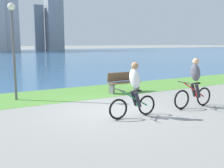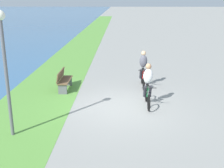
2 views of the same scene
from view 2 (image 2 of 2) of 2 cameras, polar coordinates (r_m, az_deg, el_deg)
The scene contains 6 objects.
ground_plane at distance 10.85m, azimuth 1.66°, elevation -4.68°, with size 300.00×300.00×0.00m, color gray.
grass_strip_bayside at distance 11.35m, azimuth -15.71°, elevation -4.32°, with size 120.00×3.05×0.01m, color #59933D.
cyclist_lead at distance 10.84m, azimuth 7.23°, elevation -0.17°, with size 1.64×0.52×1.66m.
cyclist_trailing at distance 13.23m, azimuth 6.28°, elevation 3.00°, with size 1.71×0.52×1.70m.
bench_near_path at distance 12.97m, azimuth -9.67°, elevation 0.79°, with size 1.50×0.47×0.90m.
lamppost_tall at distance 8.50m, azimuth -20.86°, elevation 5.28°, with size 0.28×0.28×3.68m.
Camera 2 is at (-10.10, 0.05, 3.95)m, focal length 45.44 mm.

